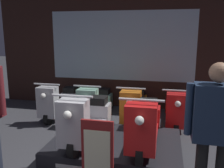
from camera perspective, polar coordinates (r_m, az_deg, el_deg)
shop_wall_back at (r=6.27m, az=2.15°, el=9.13°), size 6.52×0.09×3.20m
display_platform at (r=4.05m, az=0.84°, el=-14.23°), size 1.99×1.39×0.23m
scooter_display_left at (r=3.93m, az=-5.78°, el=-8.07°), size 0.56×1.66×0.87m
scooter_display_right at (r=3.76m, az=7.46°, el=-9.05°), size 0.56×1.66×0.87m
scooter_backrow_0 at (r=5.85m, az=-11.89°, el=-3.95°), size 0.56×1.66×0.87m
scooter_backrow_1 at (r=5.56m, az=-3.75°, el=-4.55°), size 0.56×1.66×0.87m
scooter_backrow_2 at (r=5.39m, az=5.11°, el=-5.10°), size 0.56×1.66×0.87m
scooter_backrow_3 at (r=5.36m, az=14.32°, el=-5.55°), size 0.56×1.66×0.87m
person_right_browsing at (r=2.85m, az=22.48°, el=-8.49°), size 0.62×0.26×1.60m
price_sign_board at (r=3.03m, az=-3.34°, el=-16.39°), size 0.38×0.04×0.92m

